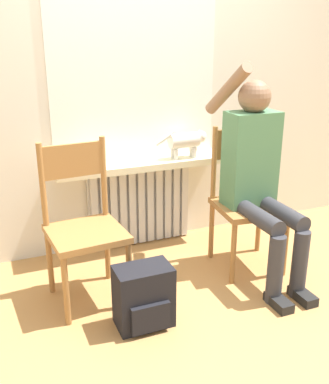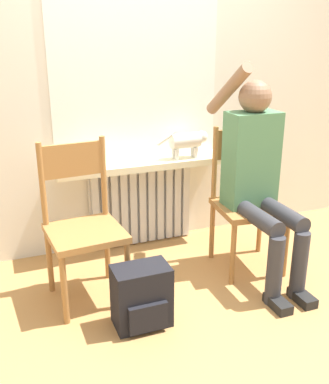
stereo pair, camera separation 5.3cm
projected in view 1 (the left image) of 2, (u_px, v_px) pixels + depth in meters
The scene contains 10 objects.
ground_plane at pixel (207, 322), 2.61m from camera, with size 12.00×12.00×0.00m, color #B27F47.
wall_with_window at pixel (134, 67), 3.22m from camera, with size 7.00×0.06×2.70m.
radiator at pixel (140, 204), 3.50m from camera, with size 0.81×0.08×0.64m.
windowsill at pixel (143, 164), 3.31m from camera, with size 1.30×0.26×0.05m.
window_glass at pixel (135, 63), 3.18m from camera, with size 1.25×0.01×1.37m.
chair_left at pixel (83, 223), 2.71m from camera, with size 0.47×0.47×0.99m.
chair_right at pixel (246, 198), 3.12m from camera, with size 0.48×0.48×0.99m.
person at pixel (258, 171), 2.93m from camera, with size 0.36×1.03×1.43m.
cat at pixel (187, 140), 3.35m from camera, with size 0.41×0.11×0.21m.
backpack at pixel (144, 297), 2.53m from camera, with size 0.32×0.23×0.36m.
Camera 1 is at (-1.06, -1.94, 1.59)m, focal length 42.00 mm.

